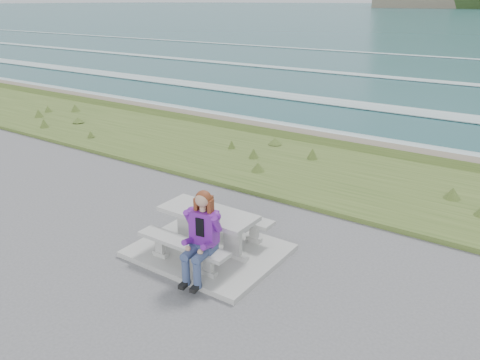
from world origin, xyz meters
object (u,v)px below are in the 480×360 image
at_px(bench_seaward, 231,217).
at_px(seated_woman, 200,248).
at_px(picnic_table, 208,220).
at_px(bench_landward, 183,247).

bearing_deg(bench_seaward, seated_woman, -72.61).
bearing_deg(picnic_table, bench_seaward, 90.00).
xyz_separation_m(picnic_table, bench_landward, (0.00, -0.70, -0.23)).
distance_m(bench_landward, bench_seaward, 1.40).
distance_m(bench_seaward, seated_woman, 1.63).
relative_size(bench_landward, seated_woman, 1.21).
relative_size(picnic_table, bench_landward, 1.00).
height_order(bench_landward, seated_woman, seated_woman).
height_order(picnic_table, bench_seaward, picnic_table).
xyz_separation_m(bench_seaward, seated_woman, (0.48, -1.54, 0.20)).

